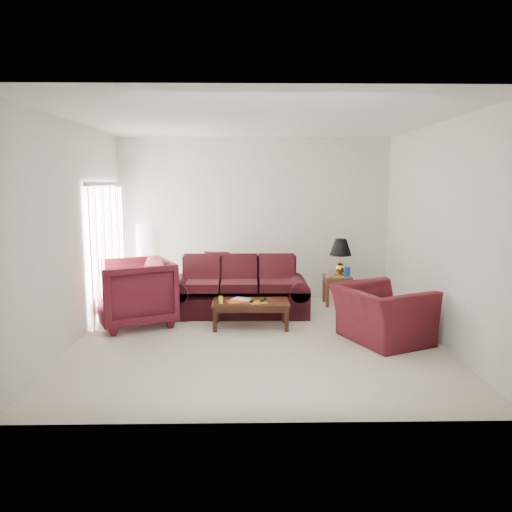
% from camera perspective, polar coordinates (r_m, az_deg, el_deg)
% --- Properties ---
extents(floor, '(5.00, 5.00, 0.00)m').
position_cam_1_polar(floor, '(7.14, 0.13, -9.38)').
color(floor, beige).
rests_on(floor, ground).
extents(blinds, '(0.10, 2.00, 2.16)m').
position_cam_1_polar(blinds, '(8.48, -16.63, 0.60)').
color(blinds, silver).
rests_on(blinds, ground).
extents(sofa, '(2.28, 1.01, 0.93)m').
position_cam_1_polar(sofa, '(8.29, -1.92, -3.53)').
color(sofa, black).
rests_on(sofa, ground).
extents(throw_pillow, '(0.46, 0.29, 0.45)m').
position_cam_1_polar(throw_pillow, '(8.99, -4.56, -0.90)').
color(throw_pillow, black).
rests_on(throw_pillow, sofa).
extents(end_table, '(0.49, 0.49, 0.53)m').
position_cam_1_polar(end_table, '(9.09, 9.21, -3.86)').
color(end_table, '#543A1D').
rests_on(end_table, ground).
extents(table_lamp, '(0.44, 0.44, 0.65)m').
position_cam_1_polar(table_lamp, '(9.05, 9.62, -0.13)').
color(table_lamp, gold).
rests_on(table_lamp, end_table).
extents(clock, '(0.15, 0.09, 0.14)m').
position_cam_1_polar(clock, '(8.89, 8.51, -1.94)').
color(clock, silver).
rests_on(clock, end_table).
extents(blue_canister, '(0.13, 0.13, 0.17)m').
position_cam_1_polar(blue_canister, '(8.94, 10.37, -1.82)').
color(blue_canister, '#173998').
rests_on(blue_canister, end_table).
extents(picture_frame, '(0.19, 0.20, 0.05)m').
position_cam_1_polar(picture_frame, '(9.22, 8.14, -1.48)').
color(picture_frame, silver).
rests_on(picture_frame, end_table).
extents(floor_lamp, '(0.31, 0.31, 1.45)m').
position_cam_1_polar(floor_lamp, '(9.31, -12.84, -0.78)').
color(floor_lamp, white).
rests_on(floor_lamp, ground).
extents(armchair_left, '(1.49, 1.47, 1.02)m').
position_cam_1_polar(armchair_left, '(7.88, -13.87, -4.07)').
color(armchair_left, '#430F1A').
rests_on(armchair_left, ground).
extents(armchair_right, '(1.42, 1.50, 0.77)m').
position_cam_1_polar(armchair_right, '(7.14, 14.18, -6.45)').
color(armchair_right, '#3F0E15').
rests_on(armchair_right, ground).
extents(coffee_table, '(1.24, 0.77, 0.40)m').
position_cam_1_polar(coffee_table, '(7.61, -0.61, -6.66)').
color(coffee_table, black).
rests_on(coffee_table, ground).
extents(magazine_red, '(0.33, 0.30, 0.02)m').
position_cam_1_polar(magazine_red, '(7.51, -2.19, -5.23)').
color(magazine_red, '#DB4215').
rests_on(magazine_red, coffee_table).
extents(magazine_white, '(0.34, 0.32, 0.02)m').
position_cam_1_polar(magazine_white, '(7.66, -1.62, -4.96)').
color(magazine_white, beige).
rests_on(magazine_white, coffee_table).
extents(magazine_orange, '(0.30, 0.26, 0.01)m').
position_cam_1_polar(magazine_orange, '(7.46, 0.20, -5.32)').
color(magazine_orange, orange).
rests_on(magazine_orange, coffee_table).
extents(remote_a, '(0.08, 0.19, 0.02)m').
position_cam_1_polar(remote_a, '(7.48, -0.49, -5.12)').
color(remote_a, black).
rests_on(remote_a, coffee_table).
extents(remote_b, '(0.10, 0.20, 0.02)m').
position_cam_1_polar(remote_b, '(7.54, 0.81, -5.00)').
color(remote_b, black).
rests_on(remote_b, coffee_table).
extents(yellow_glass, '(0.07, 0.07, 0.11)m').
position_cam_1_polar(yellow_glass, '(7.44, -4.06, -5.01)').
color(yellow_glass, gold).
rests_on(yellow_glass, coffee_table).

